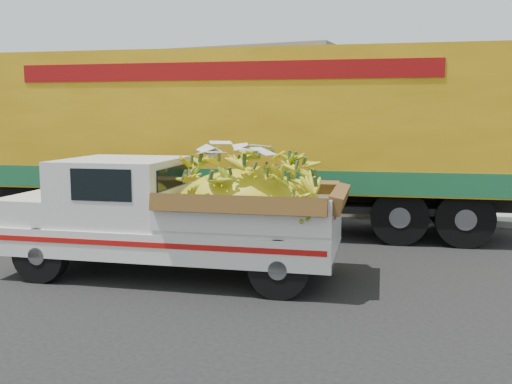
% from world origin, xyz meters
% --- Properties ---
extents(ground, '(100.00, 100.00, 0.00)m').
position_xyz_m(ground, '(0.00, 0.00, 0.00)').
color(ground, black).
rests_on(ground, ground).
extents(curb, '(60.00, 0.25, 0.15)m').
position_xyz_m(curb, '(0.00, 6.19, 0.07)').
color(curb, gray).
rests_on(curb, ground).
extents(sidewalk, '(60.00, 4.00, 0.14)m').
position_xyz_m(sidewalk, '(0.00, 8.29, 0.07)').
color(sidewalk, gray).
rests_on(sidewalk, ground).
extents(building_left, '(18.00, 6.00, 5.00)m').
position_xyz_m(building_left, '(-8.00, 14.19, 2.50)').
color(building_left, gray).
rests_on(building_left, ground).
extents(pickup_truck, '(5.43, 2.79, 1.81)m').
position_xyz_m(pickup_truck, '(2.19, 0.01, 0.97)').
color(pickup_truck, black).
rests_on(pickup_truck, ground).
extents(semi_trailer, '(12.09, 4.89, 3.80)m').
position_xyz_m(semi_trailer, '(1.14, 3.75, 2.12)').
color(semi_trailer, black).
rests_on(semi_trailer, ground).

